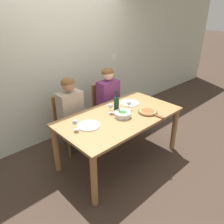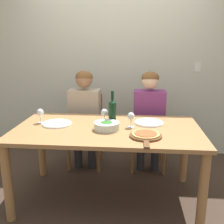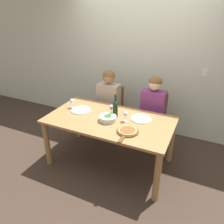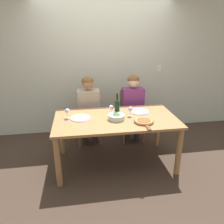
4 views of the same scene
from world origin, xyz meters
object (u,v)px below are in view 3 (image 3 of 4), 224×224
at_px(person_woman, 108,98).
at_px(person_man, 153,106).
at_px(wine_bottle, 115,108).
at_px(wine_glass_right, 125,115).
at_px(chair_right, 153,117).
at_px(wine_glass_left, 72,102).
at_px(dinner_plate_left, 81,110).
at_px(dinner_plate_right, 141,119).
at_px(wine_glass_centre, 111,108).
at_px(chair_left, 111,109).
at_px(broccoli_bowl, 108,118).
at_px(pizza_on_board, 127,131).

bearing_deg(person_woman, person_man, 0.00).
distance_m(wine_bottle, wine_glass_right, 0.21).
height_order(chair_right, person_man, person_man).
relative_size(person_woman, wine_glass_left, 8.22).
distance_m(dinner_plate_left, dinner_plate_right, 0.94).
relative_size(dinner_plate_left, wine_glass_centre, 1.97).
bearing_deg(wine_bottle, wine_glass_centre, 155.30).
bearing_deg(wine_bottle, person_man, 56.46).
bearing_deg(dinner_plate_right, chair_left, 140.42).
bearing_deg(broccoli_bowl, dinner_plate_right, 30.12).
bearing_deg(broccoli_bowl, wine_glass_centre, 102.93).
xyz_separation_m(person_woman, dinner_plate_right, (0.77, -0.53, 0.03)).
height_order(chair_left, person_woman, person_woman).
bearing_deg(person_man, chair_right, 90.00).
xyz_separation_m(person_woman, wine_bottle, (0.40, -0.60, 0.15)).
bearing_deg(wine_glass_right, wine_bottle, 158.23).
height_order(chair_right, wine_bottle, wine_bottle).
bearing_deg(wine_bottle, chair_right, 60.72).
relative_size(person_woman, wine_glass_centre, 8.22).
height_order(chair_left, pizza_on_board, chair_left).
xyz_separation_m(wine_glass_left, wine_glass_centre, (0.65, 0.05, 0.00)).
bearing_deg(wine_glass_right, wine_glass_centre, 157.31).
bearing_deg(pizza_on_board, chair_left, 124.66).
distance_m(chair_left, wine_glass_centre, 0.83).
bearing_deg(broccoli_bowl, person_woman, 115.40).
relative_size(pizza_on_board, wine_glass_left, 2.81).
xyz_separation_m(chair_right, dinner_plate_right, (-0.03, -0.64, 0.27)).
height_order(chair_right, broccoli_bowl, chair_right).
xyz_separation_m(broccoli_bowl, wine_glass_right, (0.23, 0.09, 0.07)).
distance_m(wine_bottle, dinner_plate_right, 0.40).
distance_m(person_man, wine_bottle, 0.74).
height_order(chair_left, wine_glass_centre, chair_left).
xyz_separation_m(person_man, dinner_plate_right, (-0.03, -0.53, 0.03)).
bearing_deg(wine_glass_centre, chair_right, 54.26).
xyz_separation_m(chair_left, chair_right, (0.80, 0.00, 0.00)).
height_order(dinner_plate_right, wine_glass_left, wine_glass_left).
xyz_separation_m(dinner_plate_left, wine_glass_left, (-0.18, 0.04, 0.10)).
bearing_deg(wine_glass_centre, wine_glass_left, -175.28).
height_order(wine_bottle, dinner_plate_right, wine_bottle).
distance_m(chair_right, dinner_plate_right, 0.69).
relative_size(chair_right, person_woman, 0.74).
bearing_deg(wine_bottle, pizza_on_board, -46.30).
relative_size(broccoli_bowl, dinner_plate_right, 0.82).
relative_size(chair_left, dinner_plate_left, 3.09).
bearing_deg(wine_glass_right, person_woman, 131.13).
relative_size(person_woman, person_man, 1.00).
bearing_deg(dinner_plate_right, pizza_on_board, -96.46).
bearing_deg(wine_glass_centre, person_man, 49.31).
height_order(person_woman, person_man, same).
bearing_deg(wine_glass_right, wine_glass_left, 176.26).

